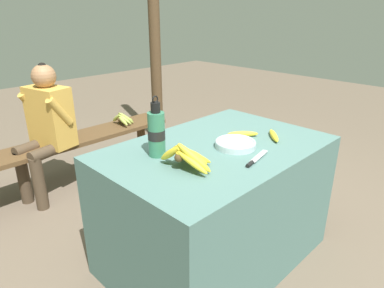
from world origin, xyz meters
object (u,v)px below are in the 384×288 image
Objects in this scene: seated_vendor at (46,123)px; knife at (254,160)px; loose_banana_front at (274,136)px; wooden_bench at (70,146)px; serving_bowl at (235,144)px; support_post_far at (154,19)px; banana_bunch_ripe at (186,155)px; loose_banana_side at (243,134)px; water_bottle at (156,133)px; banana_bunch_green at (122,118)px.

knife is at bearing 86.71° from seated_vendor.
seated_vendor is (-0.68, 1.60, -0.14)m from loose_banana_front.
seated_vendor reaches higher than wooden_bench.
support_post_far reaches higher than serving_bowl.
wooden_bench is at bearing 84.80° from banana_bunch_ripe.
loose_banana_front is 0.37m from knife.
seated_vendor reaches higher than loose_banana_side.
banana_bunch_ripe is 0.22m from water_bottle.
serving_bowl is 0.44m from water_bottle.
banana_bunch_green reaches higher than wooden_bench.
seated_vendor reaches higher than knife.
loose_banana_side is 0.62× the size of banana_bunch_green.
knife is 2.46m from support_post_far.
support_post_far is at bearing 64.91° from loose_banana_side.
loose_banana_front is 0.09× the size of wooden_bench.
serving_bowl is 1.63m from banana_bunch_green.
banana_bunch_ripe is at bearing 179.02° from serving_bowl.
loose_banana_front is 0.06× the size of support_post_far.
loose_banana_side is 0.36m from knife.
loose_banana_side is at bearing -95.91° from banana_bunch_green.
serving_bowl is (0.37, -0.01, -0.05)m from banana_bunch_ripe.
serving_bowl is 2.26m from support_post_far.
knife is at bearing -102.90° from banana_bunch_green.
support_post_far reaches higher than banana_bunch_green.
seated_vendor is (-0.32, 1.71, -0.13)m from knife.
banana_bunch_green is (0.69, 1.57, -0.32)m from banana_bunch_ripe.
serving_bowl is 0.70× the size of water_bottle.
wooden_bench is at bearing 106.82° from loose_banana_front.
serving_bowl is 0.88× the size of banana_bunch_green.
loose_banana_side is at bearing 126.49° from loose_banana_front.
knife is at bearing -54.81° from water_bottle.
knife is at bearing -114.90° from serving_bowl.
water_bottle is at bearing 90.18° from banana_bunch_ripe.
serving_bowl is 1.63m from wooden_bench.
support_post_far is (1.40, 1.71, 0.47)m from water_bottle.
water_bottle is at bearing 77.72° from seated_vendor.
loose_banana_side is (0.16, 0.07, -0.00)m from serving_bowl.
loose_banana_front is 0.64× the size of banana_bunch_green.
loose_banana_front reaches higher than wooden_bench.
wooden_bench is (0.14, 1.35, -0.50)m from water_bottle.
wooden_bench is at bearing 104.59° from loose_banana_side.
water_bottle is 0.71m from loose_banana_front.
wooden_bench is (-0.50, 1.64, -0.40)m from loose_banana_front.
banana_bunch_green is at bearing 84.09° from loose_banana_side.
banana_bunch_ripe is 0.95× the size of water_bottle.
knife is (-0.35, -0.11, -0.01)m from loose_banana_front.
seated_vendor is at bearing 113.04° from loose_banana_front.
loose_banana_front is 1.05× the size of loose_banana_side.
banana_bunch_ripe is 0.28× the size of seated_vendor.
water_bottle is 1.95× the size of loose_banana_front.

